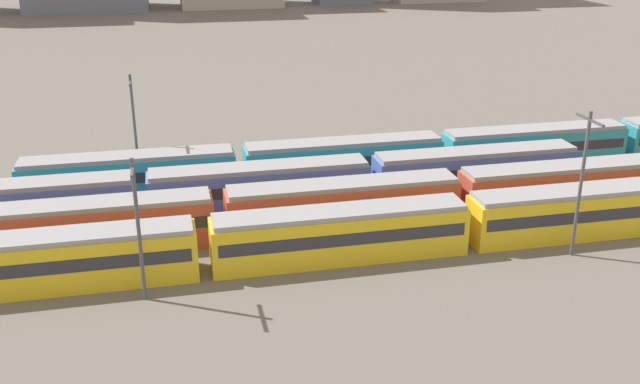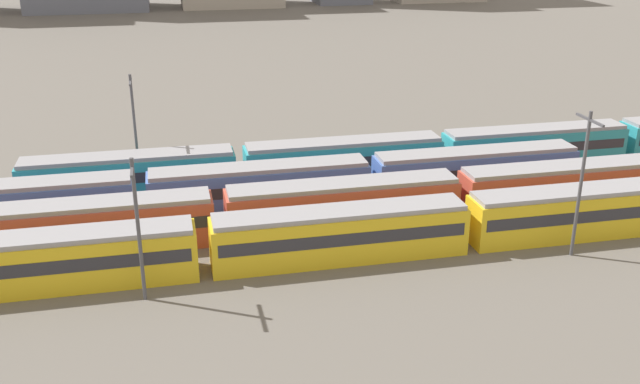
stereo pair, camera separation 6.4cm
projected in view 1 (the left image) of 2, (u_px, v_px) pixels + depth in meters
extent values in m
plane|color=#666059|center=(89.00, 236.00, 54.10)|extent=(600.00, 600.00, 0.00)
cube|color=yellow|center=(56.00, 263.00, 46.14)|extent=(18.00, 3.00, 3.40)
cube|color=#2D2D33|center=(55.00, 258.00, 45.99)|extent=(17.20, 3.06, 0.90)
cube|color=#939399|center=(52.00, 237.00, 45.45)|extent=(17.60, 2.70, 0.35)
cube|color=yellow|center=(340.00, 236.00, 49.97)|extent=(18.00, 3.00, 3.40)
cube|color=#2D2D33|center=(340.00, 231.00, 49.82)|extent=(17.20, 3.06, 0.90)
cube|color=#939399|center=(341.00, 212.00, 49.28)|extent=(17.60, 2.70, 0.35)
cube|color=yellow|center=(584.00, 213.00, 53.80)|extent=(18.00, 3.00, 3.40)
cube|color=#2D2D33|center=(585.00, 208.00, 53.65)|extent=(17.20, 3.06, 0.90)
cube|color=#939399|center=(587.00, 190.00, 53.11)|extent=(17.60, 2.70, 0.35)
cube|color=#BC4C38|center=(87.00, 229.00, 51.17)|extent=(18.00, 3.00, 3.40)
cube|color=#2D2D33|center=(86.00, 224.00, 51.03)|extent=(17.20, 3.06, 0.90)
cube|color=#939399|center=(84.00, 205.00, 50.49)|extent=(17.60, 2.70, 0.35)
cube|color=#BC4C38|center=(343.00, 207.00, 55.00)|extent=(18.00, 3.00, 3.40)
cube|color=#2D2D33|center=(343.00, 202.00, 54.85)|extent=(17.20, 3.06, 0.90)
cube|color=#939399|center=(343.00, 184.00, 54.32)|extent=(17.60, 2.70, 0.35)
cube|color=#BC4C38|center=(566.00, 188.00, 58.83)|extent=(18.00, 3.00, 3.40)
cube|color=#2D2D33|center=(566.00, 183.00, 58.68)|extent=(17.20, 3.06, 0.90)
cube|color=#939399|center=(569.00, 166.00, 58.15)|extent=(17.60, 2.70, 0.35)
cube|color=#4C70BC|center=(15.00, 208.00, 54.75)|extent=(18.00, 3.00, 3.40)
cube|color=#2D2D33|center=(14.00, 203.00, 54.60)|extent=(17.20, 3.06, 0.90)
cube|color=#939399|center=(11.00, 185.00, 54.07)|extent=(17.60, 2.70, 0.35)
cube|color=#4C70BC|center=(260.00, 189.00, 58.58)|extent=(18.00, 3.00, 3.40)
cube|color=#2D2D33|center=(260.00, 184.00, 58.43)|extent=(17.20, 3.06, 0.90)
cube|color=#939399|center=(259.00, 167.00, 57.90)|extent=(17.60, 2.70, 0.35)
cube|color=#4C70BC|center=(475.00, 172.00, 62.41)|extent=(18.00, 3.00, 3.40)
cube|color=#2D2D33|center=(475.00, 168.00, 62.26)|extent=(17.20, 3.06, 0.90)
cube|color=#939399|center=(477.00, 152.00, 61.73)|extent=(17.60, 2.70, 0.35)
cube|color=teal|center=(129.00, 177.00, 61.18)|extent=(18.00, 3.00, 3.40)
cube|color=#2D2D33|center=(129.00, 173.00, 61.03)|extent=(17.20, 3.06, 0.90)
cube|color=#939399|center=(127.00, 156.00, 60.50)|extent=(17.60, 2.70, 0.35)
cube|color=teal|center=(344.00, 162.00, 65.01)|extent=(18.00, 3.00, 3.40)
cube|color=#2D2D33|center=(344.00, 157.00, 64.86)|extent=(17.20, 3.06, 0.90)
cube|color=#939399|center=(344.00, 142.00, 64.33)|extent=(17.60, 2.70, 0.35)
cube|color=teal|center=(534.00, 148.00, 68.84)|extent=(18.00, 3.00, 3.40)
cube|color=#2D2D33|center=(534.00, 144.00, 68.69)|extent=(17.20, 3.06, 0.90)
cube|color=#939399|center=(536.00, 129.00, 68.16)|extent=(17.60, 2.70, 0.35)
cylinder|color=#4C4C51|center=(581.00, 186.00, 49.20)|extent=(0.24, 0.24, 10.56)
cube|color=#47474C|center=(590.00, 120.00, 47.50)|extent=(0.16, 3.20, 0.16)
cylinder|color=#4C4C51|center=(135.00, 130.00, 62.95)|extent=(0.24, 0.24, 9.91)
cube|color=#47474C|center=(130.00, 81.00, 61.37)|extent=(0.16, 3.20, 0.16)
cylinder|color=#4C4C51|center=(139.00, 231.00, 43.55)|extent=(0.24, 0.24, 9.39)
cube|color=#47474C|center=(132.00, 168.00, 42.06)|extent=(0.16, 3.20, 0.16)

